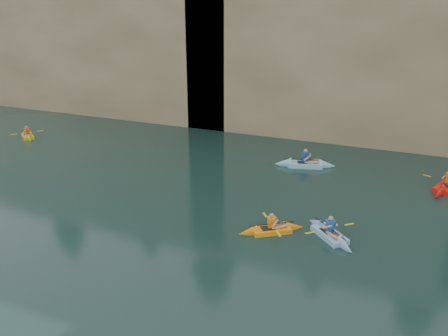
% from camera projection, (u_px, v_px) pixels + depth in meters
% --- Properties ---
extents(cliff, '(70.00, 16.00, 12.00)m').
position_uv_depth(cliff, '(345.00, 43.00, 35.26)').
color(cliff, tan).
rests_on(cliff, ground).
extents(cliff_slab_west, '(26.00, 2.40, 10.56)m').
position_uv_depth(cliff_slab_west, '(88.00, 51.00, 36.59)').
color(cliff_slab_west, tan).
rests_on(cliff_slab_west, ground).
extents(cliff_slab_center, '(24.00, 2.40, 11.40)m').
position_uv_depth(cliff_slab_center, '(359.00, 57.00, 28.25)').
color(cliff_slab_center, tan).
rests_on(cliff_slab_center, ground).
extents(sea_cave_west, '(4.50, 1.00, 4.00)m').
position_uv_depth(sea_cave_west, '(106.00, 93.00, 36.42)').
color(sea_cave_west, black).
rests_on(sea_cave_west, ground).
extents(sea_cave_center, '(3.50, 1.00, 3.20)m').
position_uv_depth(sea_cave_center, '(265.00, 113.00, 31.34)').
color(sea_cave_center, black).
rests_on(sea_cave_center, ground).
extents(kayaker_orange, '(2.64, 2.19, 1.06)m').
position_uv_depth(kayaker_orange, '(271.00, 229.00, 17.92)').
color(kayaker_orange, orange).
rests_on(kayaker_orange, ground).
extents(kayaker_ltblue_near, '(2.59, 2.56, 1.16)m').
position_uv_depth(kayaker_ltblue_near, '(329.00, 234.00, 17.53)').
color(kayaker_ltblue_near, '#85ADDF').
rests_on(kayaker_ltblue_near, ground).
extents(kayaker_red_far, '(2.48, 3.70, 1.35)m').
position_uv_depth(kayaker_red_far, '(448.00, 186.00, 22.15)').
color(kayaker_red_far, red).
rests_on(kayaker_red_far, ground).
extents(kayaker_yellow, '(2.50, 2.06, 1.07)m').
position_uv_depth(kayaker_yellow, '(28.00, 136.00, 30.99)').
color(kayaker_yellow, gold).
rests_on(kayaker_yellow, ground).
extents(kayaker_ltblue_mid, '(3.57, 2.51, 1.33)m').
position_uv_depth(kayaker_ltblue_mid, '(305.00, 164.00, 25.32)').
color(kayaker_ltblue_mid, '#83C9DC').
rests_on(kayaker_ltblue_mid, ground).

